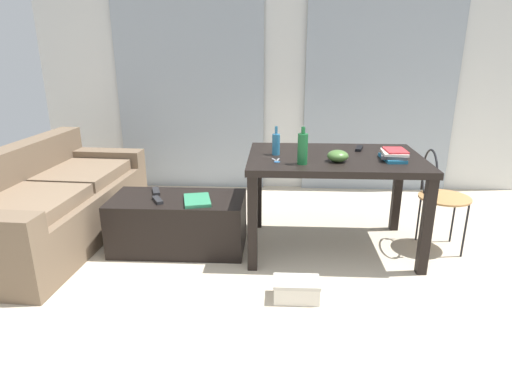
% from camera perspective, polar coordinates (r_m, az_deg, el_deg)
% --- Properties ---
extents(ground_plane, '(7.62, 7.62, 0.00)m').
position_cam_1_polar(ground_plane, '(3.34, 3.68, -9.52)').
color(ground_plane, beige).
extents(wall_back, '(5.43, 0.10, 2.49)m').
position_cam_1_polar(wall_back, '(4.94, 3.77, 14.82)').
color(wall_back, silver).
rests_on(wall_back, ground).
extents(curtains, '(3.71, 0.03, 2.22)m').
position_cam_1_polar(curtains, '(4.87, 3.75, 13.19)').
color(curtains, '#99A3AD').
rests_on(curtains, ground).
extents(couch, '(0.99, 2.04, 0.79)m').
position_cam_1_polar(couch, '(4.04, -25.53, -1.55)').
color(couch, brown).
rests_on(couch, ground).
extents(coffee_table, '(1.06, 0.53, 0.43)m').
position_cam_1_polar(coffee_table, '(3.56, -10.16, -4.03)').
color(coffee_table, black).
rests_on(coffee_table, ground).
extents(craft_table, '(1.33, 0.90, 0.77)m').
position_cam_1_polar(craft_table, '(3.42, 10.31, 3.11)').
color(craft_table, black).
rests_on(craft_table, ground).
extents(wire_chair, '(0.40, 0.41, 0.83)m').
position_cam_1_polar(wire_chair, '(3.69, 22.80, 0.38)').
color(wire_chair, '#B7844C').
rests_on(wire_chair, ground).
extents(bottle_near, '(0.06, 0.06, 0.22)m').
position_cam_1_polar(bottle_near, '(3.36, 2.66, 6.37)').
color(bottle_near, teal).
rests_on(bottle_near, craft_table).
extents(bottle_far, '(0.07, 0.07, 0.27)m').
position_cam_1_polar(bottle_far, '(3.09, 6.18, 5.74)').
color(bottle_far, '#195B2D').
rests_on(bottle_far, craft_table).
extents(bowl, '(0.15, 0.15, 0.08)m').
position_cam_1_polar(bowl, '(3.21, 10.75, 4.70)').
color(bowl, '#477033').
rests_on(bowl, craft_table).
extents(book_stack, '(0.22, 0.27, 0.08)m').
position_cam_1_polar(book_stack, '(3.36, 17.74, 4.69)').
color(book_stack, '#1E668C').
rests_on(book_stack, craft_table).
extents(tv_remote_on_table, '(0.09, 0.17, 0.02)m').
position_cam_1_polar(tv_remote_on_table, '(3.63, 13.47, 5.63)').
color(tv_remote_on_table, black).
rests_on(tv_remote_on_table, craft_table).
extents(scissors, '(0.06, 0.12, 0.00)m').
position_cam_1_polar(scissors, '(3.18, 2.74, 4.12)').
color(scissors, '#9EA0A5').
rests_on(scissors, craft_table).
extents(tv_remote_primary, '(0.12, 0.16, 0.03)m').
position_cam_1_polar(tv_remote_primary, '(3.43, -12.87, -1.04)').
color(tv_remote_primary, '#232326').
rests_on(tv_remote_primary, coffee_table).
extents(tv_remote_secondary, '(0.11, 0.18, 0.02)m').
position_cam_1_polar(tv_remote_secondary, '(3.64, -13.06, 0.11)').
color(tv_remote_secondary, '#232326').
rests_on(tv_remote_secondary, coffee_table).
extents(magazine, '(0.26, 0.33, 0.03)m').
position_cam_1_polar(magazine, '(3.37, -7.78, -1.09)').
color(magazine, '#2D7F56').
rests_on(magazine, coffee_table).
extents(shoebox, '(0.30, 0.19, 0.14)m').
position_cam_1_polar(shoebox, '(2.90, 5.35, -12.68)').
color(shoebox, beige).
rests_on(shoebox, ground).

